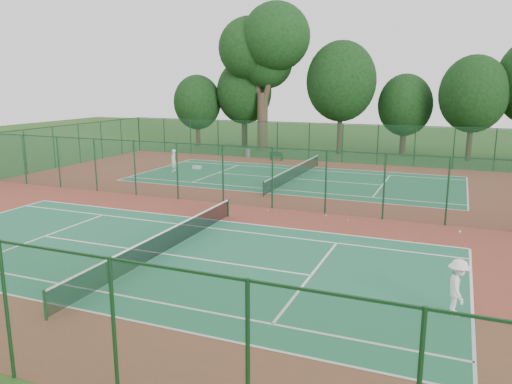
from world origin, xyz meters
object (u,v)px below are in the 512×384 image
player_near (458,287)px  trash_bin (248,153)px  bench (276,156)px  player_far (173,160)px  big_tree (264,47)px  kit_bag (197,167)px

player_near → trash_bin: (-18.83, 28.00, -0.47)m
bench → player_near: bearing=-51.8°
player_far → big_tree: big_tree is taller
bench → big_tree: (-3.62, 6.21, 10.12)m
player_near → big_tree: size_ratio=0.12×
player_near → kit_bag: player_near is taller
trash_bin → big_tree: size_ratio=0.06×
kit_bag → player_near: bearing=-50.5°
bench → kit_bag: (-4.50, -6.90, -0.28)m
player_far → bench: player_far is taller
bench → kit_bag: 8.24m
big_tree → player_near: bearing=-60.1°
player_far → trash_bin: size_ratio=2.08×
player_near → big_tree: 39.97m
player_far → kit_bag: player_far is taller
player_near → big_tree: bearing=19.4°
player_far → trash_bin: bearing=157.4°
player_near → player_far: player_far is taller
kit_bag → bench: bearing=51.8°
player_far → big_tree: bearing=165.0°
kit_bag → trash_bin: bearing=74.4°
trash_bin → kit_bag: trash_bin is taller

